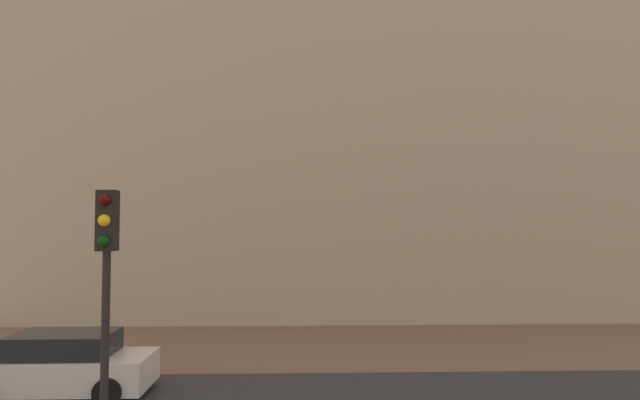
{
  "coord_description": "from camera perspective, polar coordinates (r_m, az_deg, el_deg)",
  "views": [
    {
      "loc": [
        -0.2,
        -4.02,
        4.02
      ],
      "look_at": [
        0.22,
        8.89,
        4.66
      ],
      "focal_mm": 30.13,
      "sensor_mm": 36.0,
      "label": 1
    }
  ],
  "objects": [
    {
      "name": "ground_plane",
      "position": [
        14.58,
        -1.05,
        -18.84
      ],
      "size": [
        120.0,
        120.0,
        0.0
      ],
      "primitive_type": "plane",
      "color": "brown"
    },
    {
      "name": "landmark_building",
      "position": [
        29.74,
        1.05,
        7.86
      ],
      "size": [
        29.21,
        14.94,
        31.69
      ],
      "color": "#B2A893",
      "rests_on": "ground_plane"
    },
    {
      "name": "car_white",
      "position": [
        14.76,
        -25.58,
        -15.54
      ],
      "size": [
        4.12,
        1.99,
        1.48
      ],
      "color": "silver",
      "rests_on": "ground_plane"
    },
    {
      "name": "traffic_light_pole",
      "position": [
        8.57,
        -21.8,
        -8.19
      ],
      "size": [
        0.28,
        0.34,
        4.56
      ],
      "color": "black",
      "rests_on": "ground_plane"
    }
  ]
}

